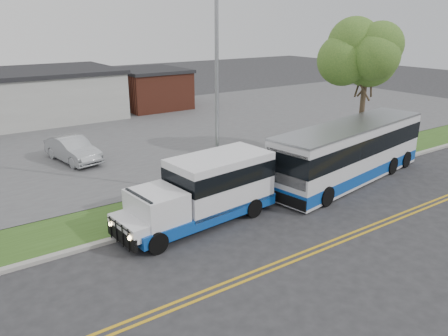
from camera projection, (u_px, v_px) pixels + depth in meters
ground at (195, 231)px, 18.32m from camera, size 140.00×140.00×0.00m
lane_line_north at (252, 272)px, 15.31m from camera, size 70.00×0.12×0.01m
lane_line_south at (257, 276)px, 15.08m from camera, size 70.00×0.12×0.01m
curb at (182, 220)px, 19.15m from camera, size 80.00×0.30×0.15m
verge at (163, 207)px, 20.56m from camera, size 80.00×3.30×0.10m
parking_lot at (74, 142)px, 31.56m from camera, size 80.00×25.00×0.10m
brick_wing at (151, 88)px, 43.61m from camera, size 6.30×7.30×3.90m
tree_east at (367, 59)px, 26.19m from camera, size 5.20×5.20×8.33m
streetlight_near at (218, 92)px, 20.38m from camera, size 0.35×1.53×9.50m
shuttle_bus at (207, 188)px, 18.91m from camera, size 7.56×3.10×2.82m
transit_bus at (350, 152)px, 23.78m from camera, size 11.61×4.38×3.15m
pedestrian at (139, 204)px, 18.60m from camera, size 0.68×0.49×1.73m
parked_car_a at (73, 149)px, 26.85m from camera, size 2.46×4.87×1.53m
grocery_bag_left at (136, 223)px, 18.48m from camera, size 0.32×0.32×0.32m
grocery_bag_right at (144, 215)px, 19.19m from camera, size 0.32×0.32×0.32m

